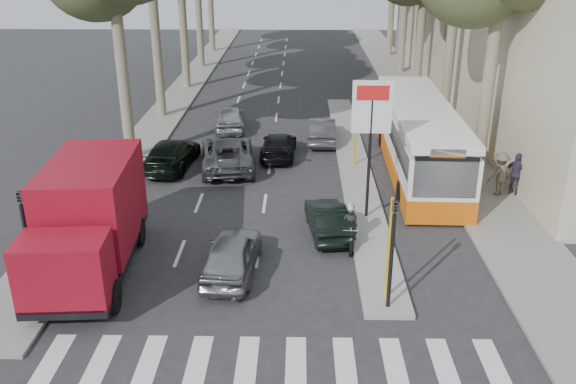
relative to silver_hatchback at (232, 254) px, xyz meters
name	(u,v)px	position (x,y,z in m)	size (l,w,h in m)	color
ground	(281,284)	(1.67, -0.67, -0.70)	(120.00, 120.00, 0.00)	#28282B
sidewalk_right	(414,98)	(10.27, 24.33, -0.64)	(3.20, 70.00, 0.12)	gray
median_left	(186,87)	(-6.33, 27.33, -0.64)	(2.40, 64.00, 0.12)	gray
traffic_island	(354,166)	(4.92, 10.33, -0.62)	(1.50, 26.00, 0.16)	gray
billboard	(371,130)	(4.92, 4.33, 3.00)	(1.50, 12.10, 5.60)	yellow
traffic_light_island	(393,237)	(4.92, -2.17, 1.79)	(0.16, 0.41, 3.60)	black
traffic_light_left	(25,226)	(-5.93, -1.67, 1.79)	(0.16, 0.41, 3.60)	black
silver_hatchback	(232,254)	(0.00, 0.00, 0.00)	(1.66, 4.12, 1.40)	gray
dark_hatchback	(328,219)	(3.31, 3.01, -0.09)	(1.29, 3.70, 1.22)	black
queue_car_a	(228,153)	(-1.26, 10.20, 0.04)	(2.46, 5.33, 1.48)	#4F5157
queue_car_b	(279,145)	(1.17, 11.89, -0.10)	(1.69, 4.16, 1.21)	black
queue_car_c	(230,118)	(-1.83, 16.57, 0.01)	(1.68, 4.18, 1.43)	#A8ABB1
queue_car_d	(322,130)	(3.47, 14.33, -0.03)	(1.42, 4.09, 1.35)	#494A50
queue_car_e	(172,154)	(-3.99, 10.15, 0.00)	(1.95, 4.80, 1.39)	black
red_truck	(89,218)	(-4.64, 0.09, 1.23)	(3.04, 7.02, 3.66)	black
city_bus	(419,136)	(7.87, 9.86, 1.04)	(3.01, 12.62, 3.31)	#DA5D0C
motorcycle	(350,226)	(4.08, 2.16, 0.05)	(0.70, 1.95, 1.65)	black
pedestrian_near	(516,174)	(11.57, 6.78, 0.34)	(1.09, 0.53, 1.85)	#3D314A
pedestrian_far	(500,174)	(10.84, 6.72, 0.38)	(1.24, 0.55, 1.92)	brown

